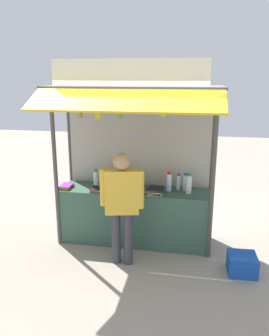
% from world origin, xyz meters
% --- Properties ---
extents(ground_plane, '(20.00, 20.00, 0.00)m').
position_xyz_m(ground_plane, '(0.00, 0.00, 0.00)').
color(ground_plane, '#9E9384').
extents(stall_counter, '(2.30, 0.56, 0.86)m').
position_xyz_m(stall_counter, '(0.00, 0.00, 0.43)').
color(stall_counter, '#385B4C').
rests_on(stall_counter, ground).
extents(stall_structure, '(2.50, 1.37, 2.77)m').
position_xyz_m(stall_structure, '(0.00, 0.07, 1.65)').
color(stall_structure, '#4C4742').
rests_on(stall_structure, ground).
extents(water_bottle_front_right, '(0.09, 0.09, 0.31)m').
position_xyz_m(water_bottle_front_right, '(0.82, 0.00, 1.01)').
color(water_bottle_front_right, silver).
rests_on(water_bottle_front_right, stall_counter).
extents(water_bottle_rear_center, '(0.08, 0.08, 0.29)m').
position_xyz_m(water_bottle_rear_center, '(-0.62, 0.03, 1.00)').
color(water_bottle_rear_center, silver).
rests_on(water_bottle_rear_center, stall_counter).
extents(water_bottle_center, '(0.09, 0.09, 0.31)m').
position_xyz_m(water_bottle_center, '(-0.21, 0.11, 1.01)').
color(water_bottle_center, silver).
rests_on(water_bottle_center, stall_counter).
extents(water_bottle_left, '(0.07, 0.07, 0.25)m').
position_xyz_m(water_bottle_left, '(0.66, 0.16, 0.98)').
color(water_bottle_left, silver).
rests_on(water_bottle_left, stall_counter).
extents(water_bottle_back_left, '(0.08, 0.08, 0.30)m').
position_xyz_m(water_bottle_back_left, '(0.52, 0.07, 1.00)').
color(water_bottle_back_left, silver).
rests_on(water_bottle_back_left, stall_counter).
extents(water_bottle_back_right, '(0.08, 0.08, 0.28)m').
position_xyz_m(water_bottle_back_right, '(0.77, 0.11, 0.99)').
color(water_bottle_back_right, silver).
rests_on(water_bottle_back_right, stall_counter).
extents(magazine_stack_mid_right, '(0.20, 0.28, 0.05)m').
position_xyz_m(magazine_stack_mid_right, '(-1.07, -0.10, 0.89)').
color(magazine_stack_mid_right, orange).
rests_on(magazine_stack_mid_right, stall_counter).
extents(magazine_stack_mid_left, '(0.25, 0.28, 0.09)m').
position_xyz_m(magazine_stack_mid_left, '(0.33, -0.12, 0.91)').
color(magazine_stack_mid_left, white).
rests_on(magazine_stack_mid_left, stall_counter).
extents(magazine_stack_far_left, '(0.21, 0.24, 0.05)m').
position_xyz_m(magazine_stack_far_left, '(-0.54, -0.14, 0.89)').
color(magazine_stack_far_left, blue).
rests_on(magazine_stack_far_left, stall_counter).
extents(banana_bunch_inner_right, '(0.09, 0.09, 0.30)m').
position_xyz_m(banana_bunch_inner_right, '(-0.13, -0.38, 2.08)').
color(banana_bunch_inner_right, '#332D23').
extents(banana_bunch_leftmost, '(0.10, 0.10, 0.26)m').
position_xyz_m(banana_bunch_leftmost, '(0.45, -0.38, 2.10)').
color(banana_bunch_leftmost, '#332D23').
extents(banana_bunch_inner_left, '(0.09, 0.09, 0.30)m').
position_xyz_m(banana_bunch_inner_left, '(-0.69, -0.38, 2.07)').
color(banana_bunch_inner_left, '#332D23').
extents(banana_bunch_rightmost, '(0.10, 0.10, 0.32)m').
position_xyz_m(banana_bunch_rightmost, '(-0.44, -0.38, 2.05)').
color(banana_bunch_rightmost, '#332D23').
extents(vendor_person, '(0.60, 0.28, 1.59)m').
position_xyz_m(vendor_person, '(-0.05, -0.67, 0.96)').
color(vendor_person, '#383842').
rests_on(vendor_person, ground).
extents(plastic_crate, '(0.39, 0.39, 0.26)m').
position_xyz_m(plastic_crate, '(1.58, -0.62, 0.13)').
color(plastic_crate, '#194CB2').
rests_on(plastic_crate, ground).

